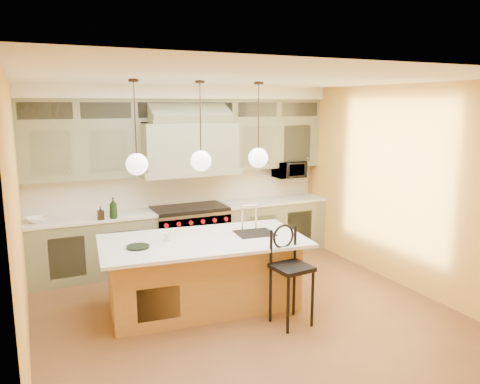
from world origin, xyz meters
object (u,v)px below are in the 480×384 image
counter_stool (290,269)px  microwave (289,169)px  kitchen_island (203,271)px  range (190,234)px

counter_stool → microwave: size_ratio=2.22×
kitchen_island → microwave: bearing=43.3°
kitchen_island → counter_stool: (0.77, -0.90, 0.22)m
range → microwave: 2.18m
microwave → kitchen_island: bearing=-142.4°
counter_stool → range: bearing=92.3°
counter_stool → kitchen_island: bearing=124.6°
range → counter_stool: counter_stool is taller
kitchen_island → counter_stool: 1.21m
kitchen_island → microwave: (2.34, 1.80, 0.98)m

